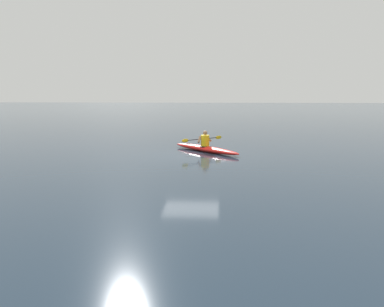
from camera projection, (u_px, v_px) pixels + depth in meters
name	position (u px, v px, depth m)	size (l,w,h in m)	color
ground_plane	(191.00, 155.00, 18.32)	(160.00, 160.00, 0.00)	#1E2D3D
kayak	(206.00, 149.00, 19.40)	(3.42, 3.64, 0.27)	red
kayaker	(205.00, 140.00, 19.37)	(1.86, 1.72, 0.72)	yellow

